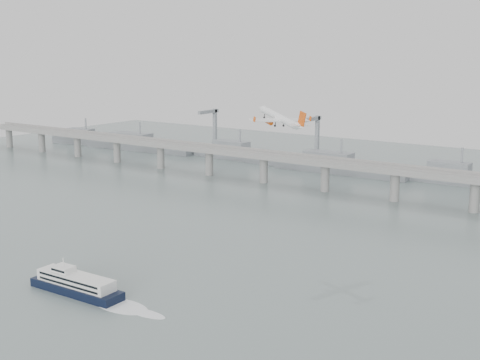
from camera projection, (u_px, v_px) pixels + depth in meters
The scene contains 5 objects.
ground at pixel (163, 288), 263.11m from camera, with size 900.00×900.00×0.00m, color slate.
bridge at pixel (365, 171), 420.87m from camera, with size 800.00×22.00×23.90m.
distant_fleet at pixel (232, 153), 561.83m from camera, with size 453.00×60.90×40.00m.
ferry at pixel (76, 284), 256.97m from camera, with size 71.74×13.16×13.54m.
airliner at pixel (281, 118), 295.14m from camera, with size 34.35×32.08×10.40m.
Camera 1 is at (168.03, -186.03, 96.67)m, focal length 48.00 mm.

